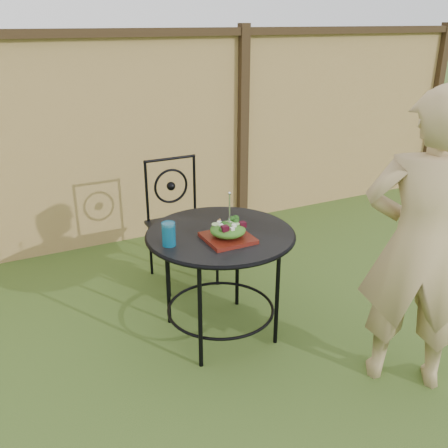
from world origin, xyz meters
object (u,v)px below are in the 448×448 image
at_px(patio_table, 220,252).
at_px(salad_plate, 228,238).
at_px(diner, 420,246).
at_px(patio_chair, 179,218).

xyz_separation_m(patio_table, salad_plate, (-0.01, -0.12, 0.15)).
relative_size(diner, salad_plate, 6.15).
height_order(patio_table, patio_chair, patio_chair).
xyz_separation_m(patio_chair, diner, (0.67, -1.71, 0.33)).
bearing_deg(patio_table, salad_plate, -95.76).
height_order(patio_chair, diner, diner).
bearing_deg(diner, salad_plate, -5.73).
xyz_separation_m(patio_table, diner, (0.74, -0.86, 0.25)).
xyz_separation_m(patio_table, patio_chair, (0.06, 0.85, -0.08)).
relative_size(patio_table, diner, 0.56).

